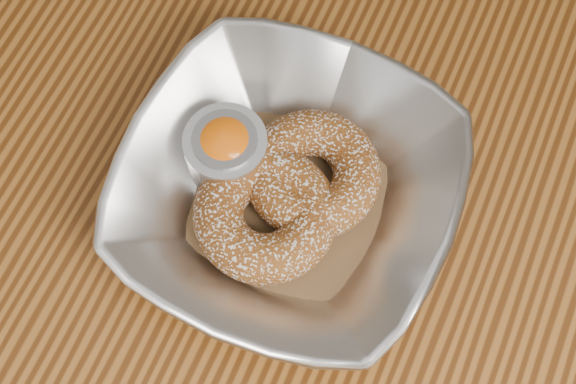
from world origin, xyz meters
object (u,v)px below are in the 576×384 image
at_px(donut_front, 265,214).
at_px(table, 390,215).
at_px(donut_back, 312,173).
at_px(ramekin, 226,150).
at_px(serving_bowl, 288,193).

bearing_deg(donut_front, table, 47.37).
relative_size(donut_back, ramekin, 1.65).
xyz_separation_m(table, donut_front, (-0.08, -0.08, 0.13)).
bearing_deg(donut_back, ramekin, -170.60).
bearing_deg(table, donut_back, -144.87).
distance_m(table, ramekin, 0.19).
relative_size(table, serving_bowl, 5.10).
height_order(serving_bowl, donut_back, serving_bowl).
bearing_deg(donut_front, serving_bowl, 68.94).
bearing_deg(serving_bowl, table, 42.30).
xyz_separation_m(donut_back, ramekin, (-0.06, -0.01, 0.01)).
bearing_deg(serving_bowl, donut_front, -111.06).
height_order(serving_bowl, ramekin, same).
relative_size(serving_bowl, donut_back, 2.40).
bearing_deg(donut_front, ramekin, 144.79).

